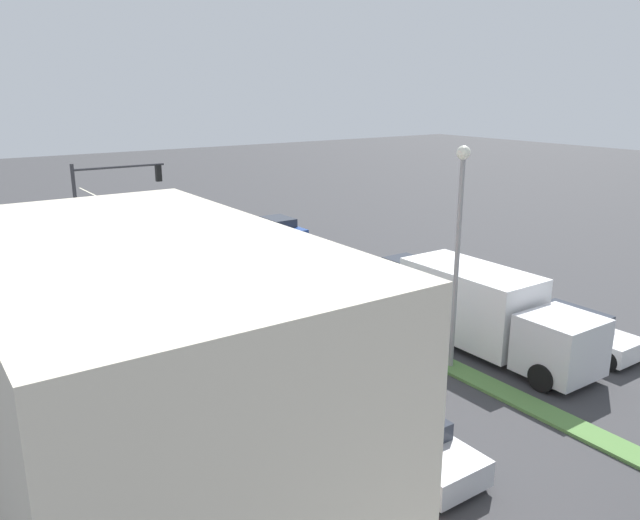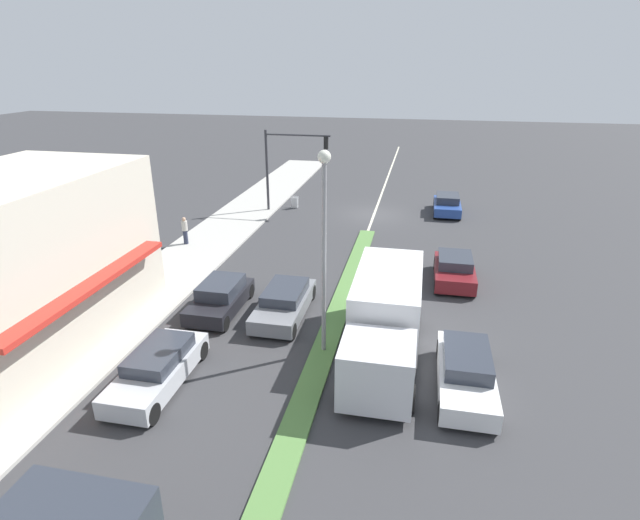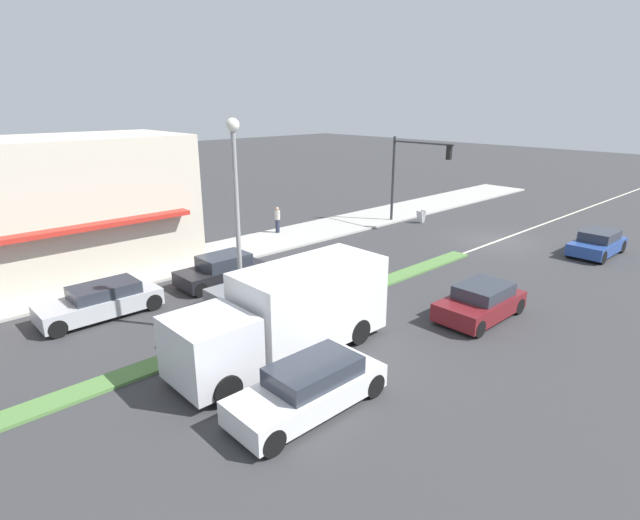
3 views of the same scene
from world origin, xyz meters
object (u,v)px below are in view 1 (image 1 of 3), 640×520
(traffic_signal_main, at_px, (106,199))
(delivery_truck, at_px, (489,312))
(suv_grey, at_px, (354,342))
(pedestrian, at_px, (67,319))
(van_white, at_px, (574,330))
(street_lamp, at_px, (459,231))
(sedan_silver, at_px, (402,437))
(sedan_dark, at_px, (289,363))
(coupe_blue, at_px, (279,229))
(warning_aframe_sign, at_px, (110,261))
(sedan_maroon, at_px, (410,274))

(traffic_signal_main, relative_size, delivery_truck, 0.75)
(suv_grey, bearing_deg, pedestrian, -41.77)
(traffic_signal_main, xyz_separation_m, van_white, (-11.12, 18.81, -3.24))
(traffic_signal_main, relative_size, street_lamp, 0.76)
(suv_grey, bearing_deg, sedan_silver, 63.38)
(sedan_dark, height_order, sedan_silver, sedan_dark)
(sedan_dark, distance_m, coupe_blue, 19.92)
(delivery_truck, xyz_separation_m, sedan_dark, (7.20, -1.94, -0.84))
(traffic_signal_main, xyz_separation_m, suv_grey, (-3.92, 15.02, -3.30))
(sedan_dark, relative_size, van_white, 0.87)
(delivery_truck, height_order, suv_grey, delivery_truck)
(suv_grey, xyz_separation_m, sedan_silver, (2.80, 5.59, 0.02))
(street_lamp, bearing_deg, warning_aframe_sign, -72.46)
(van_white, bearing_deg, street_lamp, -14.49)
(suv_grey, distance_m, van_white, 8.14)
(pedestrian, xyz_separation_m, sedan_silver, (-5.13, 12.67, -0.34))
(delivery_truck, height_order, van_white, delivery_truck)
(street_lamp, bearing_deg, pedestrian, -43.39)
(sedan_silver, bearing_deg, delivery_truck, -154.35)
(street_lamp, distance_m, sedan_maroon, 9.91)
(coupe_blue, bearing_deg, pedestrian, 33.34)
(delivery_truck, bearing_deg, traffic_signal_main, -64.11)
(street_lamp, distance_m, warning_aframe_sign, 20.02)
(sedan_dark, xyz_separation_m, coupe_blue, (-10.00, -17.22, 0.00))
(sedan_silver, bearing_deg, traffic_signal_main, -86.88)
(suv_grey, bearing_deg, van_white, 152.26)
(pedestrian, relative_size, van_white, 0.36)
(pedestrian, height_order, suv_grey, pedestrian)
(traffic_signal_main, distance_m, street_lamp, 18.58)
(traffic_signal_main, relative_size, coupe_blue, 1.45)
(street_lamp, relative_size, sedan_maroon, 1.94)
(sedan_maroon, distance_m, suv_grey, 8.76)
(sedan_maroon, bearing_deg, warning_aframe_sign, -45.67)
(delivery_truck, distance_m, van_white, 3.35)
(traffic_signal_main, relative_size, sedan_silver, 1.26)
(pedestrian, xyz_separation_m, coupe_blue, (-15.13, -9.95, -0.33))
(coupe_blue, bearing_deg, traffic_signal_main, 10.27)
(coupe_blue, bearing_deg, suv_grey, 67.09)
(suv_grey, bearing_deg, sedan_maroon, -145.28)
(sedan_silver, bearing_deg, sedan_dark, -90.00)
(traffic_signal_main, relative_size, suv_grey, 1.26)
(street_lamp, xyz_separation_m, sedan_dark, (5.00, -2.31, -4.15))
(sedan_maroon, height_order, suv_grey, sedan_maroon)
(pedestrian, distance_m, coupe_blue, 18.11)
(traffic_signal_main, height_order, sedan_maroon, traffic_signal_main)
(delivery_truck, xyz_separation_m, van_white, (-2.80, 1.66, -0.81))
(delivery_truck, xyz_separation_m, sedan_silver, (7.20, 3.46, -0.84))
(van_white, bearing_deg, suv_grey, -27.74)
(traffic_signal_main, xyz_separation_m, warning_aframe_sign, (-0.24, -1.12, -3.47))
(coupe_blue, relative_size, van_white, 0.85)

